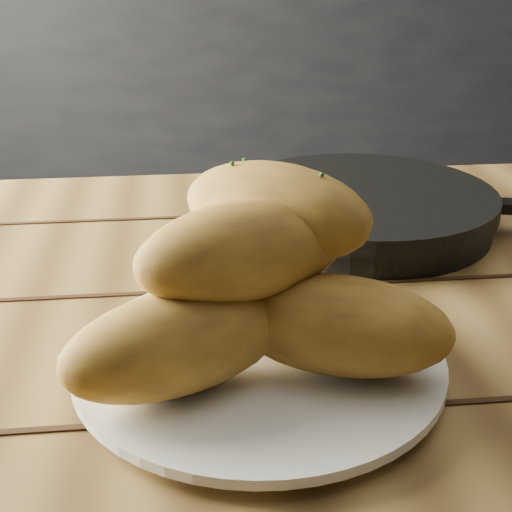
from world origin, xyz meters
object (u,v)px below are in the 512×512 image
Objects in this scene: table at (388,429)px; skillet at (363,208)px; bread_rolls at (256,281)px; plate at (259,362)px.

skillet is (0.03, 0.25, 0.12)m from table.
table is at bearing 18.57° from bread_rolls.
bread_rolls is 0.68× the size of skillet.
table is 0.28m from skillet.
skillet is at bearing 61.74° from bread_rolls.
skillet is (0.15, 0.29, 0.01)m from plate.
plate is at bearing -117.73° from skillet.
table is 0.22m from bread_rolls.
plate is 0.65× the size of skillet.
table is 4.73× the size of bread_rolls.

